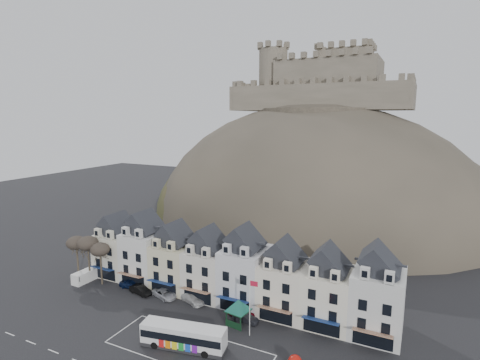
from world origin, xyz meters
name	(u,v)px	position (x,y,z in m)	size (l,w,h in m)	color
ground	(170,350)	(0.00, 0.00, 0.00)	(300.00, 300.00, 0.00)	black
coach_bay_markings	(188,349)	(2.00, 1.25, 0.00)	(22.00, 7.50, 0.01)	silver
townhouse_terrace	(228,268)	(0.15, 15.97, 5.30)	(54.40, 9.35, 11.80)	beige
castle_hill	(316,221)	(1.25, 68.95, 0.11)	(100.00, 76.00, 68.00)	#3C372E
castle	(324,82)	(0.51, 75.93, 40.19)	(50.20, 22.20, 22.00)	#5D5647
tree_left_far	(76,243)	(-29.00, 10.50, 6.90)	(3.61, 3.61, 8.24)	#332B20
tree_left_mid	(88,244)	(-26.00, 10.50, 7.24)	(3.78, 3.78, 8.64)	#332B20
tree_left_near	(100,250)	(-23.00, 10.50, 6.55)	(3.43, 3.43, 7.84)	#332B20
bus	(183,335)	(1.36, 1.14, 1.78)	(11.69, 4.73, 3.22)	#262628
bus_shelter	(238,305)	(5.34, 9.39, 3.03)	(6.08, 6.08, 3.90)	black
flagpole	(250,303)	(8.10, 7.57, 4.82)	(1.22, 0.14, 8.44)	silver
white_van	(85,276)	(-26.67, 9.84, 1.02)	(2.08, 4.52, 2.03)	white
car_navy	(131,284)	(-17.13, 11.58, 0.73)	(1.72, 4.27, 1.46)	#0A1636
car_black	(141,290)	(-14.02, 10.55, 0.74)	(1.57, 4.51, 1.49)	black
car_silver	(164,294)	(-9.60, 11.33, 0.68)	(2.27, 4.84, 1.37)	#B1B3B9
car_white	(192,298)	(-4.40, 12.00, 0.71)	(2.00, 4.92, 1.43)	silver
car_maroon	(241,312)	(4.80, 11.49, 0.73)	(1.73, 4.30, 1.47)	#610511
car_charcoal	(245,318)	(6.00, 10.43, 0.65)	(1.38, 3.95, 1.30)	black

